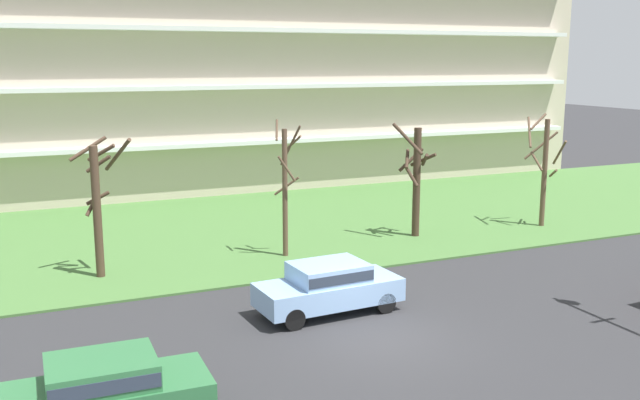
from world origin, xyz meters
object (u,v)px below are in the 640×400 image
tree_left (98,202)px  sedan_blue_center_left (329,285)px  tree_right (416,177)px  tree_far_right (544,166)px  tree_center (285,187)px  sedan_green_near_left (103,391)px

tree_left → sedan_blue_center_left: (5.85, -6.52, -1.88)m
tree_right → tree_far_right: bearing=-5.9°
tree_right → sedan_blue_center_left: bearing=-136.0°
tree_center → tree_far_right: 12.61m
tree_center → tree_right: tree_center is taller
sedan_green_near_left → tree_far_right: bearing=29.0°
tree_left → tree_right: (13.17, 0.55, -0.09)m
tree_far_right → tree_left: bearing=179.7°
sedan_green_near_left → sedan_blue_center_left: bearing=33.4°
tree_left → tree_right: bearing=2.4°
tree_left → tree_far_right: size_ratio=0.96×
sedan_green_near_left → sedan_blue_center_left: 8.50m
tree_center → sedan_blue_center_left: tree_center is taller
tree_left → sedan_green_near_left: tree_left is taller
tree_far_right → tree_right: bearing=174.1°
tree_center → sedan_blue_center_left: 6.75m
sedan_green_near_left → tree_right: bearing=39.9°
tree_right → tree_far_right: tree_far_right is taller
tree_center → tree_far_right: bearing=0.2°
tree_right → sedan_green_near_left: size_ratio=1.12×
tree_left → tree_center: tree_center is taller
tree_far_right → sedan_green_near_left: (-20.88, -10.92, -1.95)m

